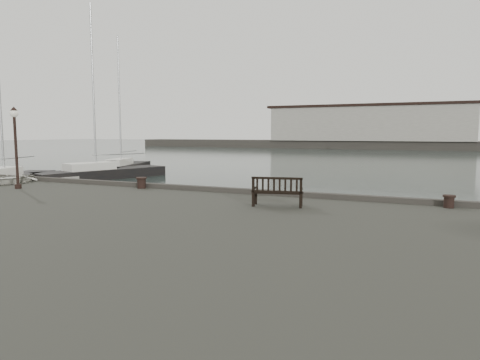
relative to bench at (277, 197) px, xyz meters
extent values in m
plane|color=black|center=(-1.47, 2.36, -1.85)|extent=(400.00, 400.00, 0.00)
cube|color=#A8A49C|center=(-21.47, 12.36, -1.60)|extent=(2.00, 24.00, 0.50)
cube|color=#383530|center=(-1.47, 94.36, -0.85)|extent=(140.00, 8.00, 2.00)
cube|color=#A8A49C|center=(-9.47, 94.36, 4.15)|extent=(46.00, 9.00, 8.00)
cube|color=black|center=(-9.47, 94.36, 8.45)|extent=(48.00, 9.50, 0.60)
cube|color=black|center=(-0.01, 0.03, 0.14)|extent=(1.63, 0.84, 0.04)
cube|color=black|center=(0.04, -0.20, 0.38)|extent=(1.53, 0.38, 0.47)
cube|color=black|center=(-0.01, 0.03, -0.07)|extent=(1.52, 0.75, 0.43)
cylinder|color=black|center=(-6.51, 1.86, -0.06)|extent=(0.56, 0.56, 0.46)
cylinder|color=black|center=(4.84, 1.86, -0.09)|extent=(0.38, 0.38, 0.39)
cylinder|color=black|center=(-11.08, -0.25, 1.19)|extent=(0.11, 0.11, 2.96)
cylinder|color=black|center=(-11.08, -0.25, -0.19)|extent=(0.26, 0.26, 0.18)
sphere|color=silver|center=(-11.08, -0.25, 2.76)|extent=(0.33, 0.33, 0.33)
cone|color=black|center=(-11.08, -0.25, 2.95)|extent=(0.28, 0.28, 0.17)
imported|color=silver|center=(-12.97, 0.92, -0.05)|extent=(1.91, 2.44, 0.46)
cube|color=black|center=(-23.51, 8.89, -1.75)|extent=(4.76, 8.90, 1.40)
cube|color=silver|center=(-23.51, 8.89, -0.75)|extent=(2.34, 3.33, 0.60)
cylinder|color=#B2B5B7|center=(-23.51, 8.89, 4.21)|extent=(0.16, 0.16, 10.52)
cube|color=black|center=(-22.90, 20.87, -1.75)|extent=(5.28, 10.34, 1.40)
cube|color=silver|center=(-22.90, 20.87, -0.75)|extent=(2.50, 3.83, 0.60)
cylinder|color=#B2B5B7|center=(-22.90, 20.87, 4.96)|extent=(0.16, 0.16, 12.00)
cube|color=black|center=(-20.86, 15.65, -1.75)|extent=(6.10, 11.41, 1.40)
cube|color=silver|center=(-20.86, 15.65, -0.75)|extent=(2.92, 4.26, 0.60)
cylinder|color=#B2B5B7|center=(-20.86, 15.65, 5.64)|extent=(0.16, 0.16, 13.37)
camera|label=1|loc=(4.22, -12.42, 1.97)|focal=32.00mm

